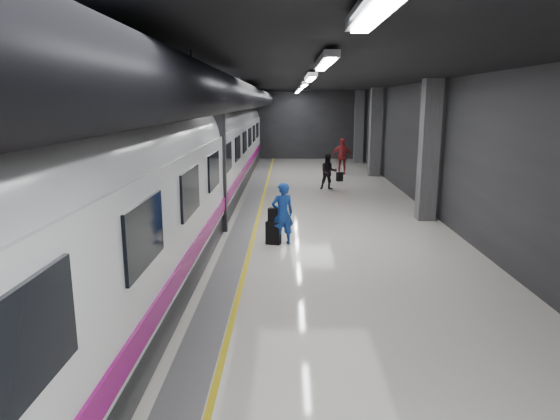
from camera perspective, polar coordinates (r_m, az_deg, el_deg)
ground at (r=14.56m, az=0.74°, el=-2.81°), size 40.00×40.00×0.00m
platform_hall at (r=15.02m, az=-0.32°, el=11.31°), size 10.02×40.02×4.51m
train at (r=14.54m, az=-12.19°, el=5.20°), size 3.05×38.00×4.05m
traveler_main at (r=13.38m, az=0.29°, el=-0.42°), size 0.72×0.59×1.70m
suitcase_main at (r=13.53m, az=-0.76°, el=-2.61°), size 0.44×0.34×0.63m
shoulder_bag at (r=13.40m, az=-0.83°, el=-0.57°), size 0.28×0.16×0.36m
traveler_far_a at (r=22.05m, az=5.57°, el=4.36°), size 0.82×0.67×1.57m
traveler_far_b at (r=26.98m, az=7.06°, el=6.13°), size 1.20×0.72×1.91m
suitcase_far at (r=24.55m, az=6.82°, el=3.81°), size 0.35×0.30×0.44m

